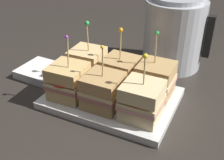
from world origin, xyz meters
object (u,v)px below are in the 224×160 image
Objects in this scene: sandwich_front_right at (142,101)px; sandwich_back_right at (155,80)px; sandwich_front_left at (68,81)px; serving_platter at (112,98)px; napkin_stack at (41,71)px; sandwich_front_center at (103,91)px; sandwich_back_left at (87,64)px; sandwich_back_center at (121,73)px; kettle_steel at (174,33)px.

sandwich_front_right is 0.10m from sandwich_back_right.
sandwich_front_left is 1.05× the size of sandwich_front_right.
sandwich_front_right is (0.09, -0.05, 0.05)m from serving_platter.
napkin_stack is at bearing -176.65° from sandwich_back_right.
sandwich_back_left is at bearing 135.21° from sandwich_front_center.
serving_platter is 1.90× the size of sandwich_back_left.
serving_platter is at bearing -93.13° from sandwich_back_center.
sandwich_front_center is at bearing -44.79° from sandwich_back_left.
sandwich_back_center is at bearing 133.74° from sandwich_front_right.
sandwich_back_right is 0.21m from kettle_steel.
sandwich_front_left reaches higher than sandwich_back_center.
sandwich_back_center reaches higher than sandwich_front_center.
sandwich_front_center is at bearing -90.22° from serving_platter.
sandwich_front_center is 0.93× the size of sandwich_back_right.
napkin_stack is at bearing -144.63° from kettle_steel.
sandwich_back_center is at bearing 86.87° from serving_platter.
sandwich_back_right reaches higher than sandwich_front_center.
napkin_stack is at bearing 162.57° from sandwich_front_center.
sandwich_back_left is (-0.10, 0.10, 0.00)m from sandwich_front_center.
napkin_stack is (-0.34, 0.08, -0.05)m from sandwich_front_right.
kettle_steel is at bearing 50.20° from sandwich_back_left.
sandwich_back_left is (-0.19, 0.10, 0.00)m from sandwich_front_right.
sandwich_front_left is (-0.09, -0.05, 0.05)m from serving_platter.
sandwich_front_center is 0.66× the size of kettle_steel.
sandwich_front_left is 0.13m from sandwich_back_center.
kettle_steel reaches higher than sandwich_front_right.
serving_platter is 0.28m from kettle_steel.
sandwich_front_right is 0.96× the size of sandwich_back_center.
sandwich_front_center is (0.09, 0.00, -0.00)m from sandwich_front_left.
kettle_steel reaches higher than sandwich_front_center.
sandwich_back_left is 0.10m from sandwich_back_center.
sandwich_front_center is 0.13m from sandwich_back_right.
kettle_steel is (0.17, 0.31, 0.04)m from sandwich_front_left.
sandwich_front_left is 0.09m from sandwich_front_center.
serving_platter is at bearing -27.02° from sandwich_back_left.
sandwich_front_center reaches higher than serving_platter.
sandwich_front_center is 0.95× the size of sandwich_back_center.
sandwich_back_right is (0.09, 0.00, 0.00)m from sandwich_back_center.
sandwich_back_center is 0.98× the size of sandwich_back_right.
serving_platter is 2.04× the size of sandwich_front_center.
sandwich_back_center is at bearing -0.78° from sandwich_back_left.
sandwich_front_right is at bearing -12.94° from napkin_stack.
sandwich_front_right is at bearing -86.83° from kettle_steel.
sandwich_front_left is at bearing -134.94° from sandwich_back_center.
sandwich_back_right is 1.42× the size of napkin_stack.
sandwich_front_right is 0.13m from sandwich_back_center.
sandwich_back_left reaches higher than serving_platter.
sandwich_back_center is 0.69× the size of kettle_steel.
kettle_steel is at bearing 70.45° from sandwich_back_center.
kettle_steel is (0.08, 0.26, 0.09)m from serving_platter.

